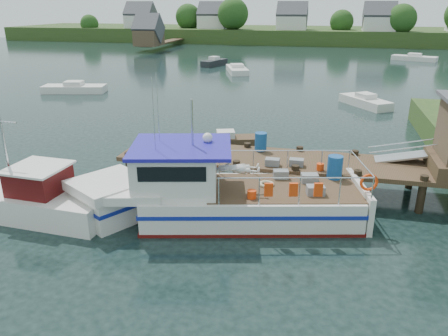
% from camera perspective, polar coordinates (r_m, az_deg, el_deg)
% --- Properties ---
extents(ground_plane, '(160.00, 160.00, 0.00)m').
position_cam_1_polar(ground_plane, '(20.29, 3.72, -2.21)').
color(ground_plane, black).
extents(far_shore, '(140.00, 42.55, 9.22)m').
position_cam_1_polar(far_shore, '(101.05, 12.01, 16.94)').
color(far_shore, '#30491D').
rests_on(far_shore, ground).
extents(dock, '(16.60, 3.00, 4.78)m').
position_cam_1_polar(dock, '(19.63, 22.98, 2.32)').
color(dock, '#493422').
rests_on(dock, ground).
extents(lobster_boat, '(11.61, 5.57, 5.58)m').
position_cam_1_polar(lobster_boat, '(16.84, -1.27, -3.38)').
color(lobster_boat, silver).
rests_on(lobster_boat, ground).
extents(work_boat, '(8.18, 2.87, 4.29)m').
position_cam_1_polar(work_boat, '(19.15, -24.77, -3.41)').
color(work_boat, silver).
rests_on(work_boat, ground).
extents(moored_rowboat, '(3.80, 2.31, 1.05)m').
position_cam_1_polar(moored_rowboat, '(25.30, 0.21, 3.45)').
color(moored_rowboat, '#493422').
rests_on(moored_rowboat, ground).
extents(moored_far, '(6.56, 4.20, 1.06)m').
position_cam_1_polar(moored_far, '(72.30, 23.60, 13.05)').
color(moored_far, silver).
rests_on(moored_far, ground).
extents(moored_a, '(6.06, 3.20, 1.06)m').
position_cam_1_polar(moored_a, '(44.26, -18.96, 9.82)').
color(moored_a, silver).
rests_on(moored_a, ground).
extents(moored_b, '(4.16, 4.93, 1.08)m').
position_cam_1_polar(moored_b, '(37.90, 17.97, 8.28)').
color(moored_b, silver).
rests_on(moored_b, ground).
extents(moored_d, '(3.97, 6.42, 1.03)m').
position_cam_1_polar(moored_d, '(54.62, 1.72, 12.76)').
color(moored_d, silver).
rests_on(moored_d, ground).
extents(moored_e, '(2.89, 4.70, 1.23)m').
position_cam_1_polar(moored_e, '(60.86, -1.29, 13.64)').
color(moored_e, black).
rests_on(moored_e, ground).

